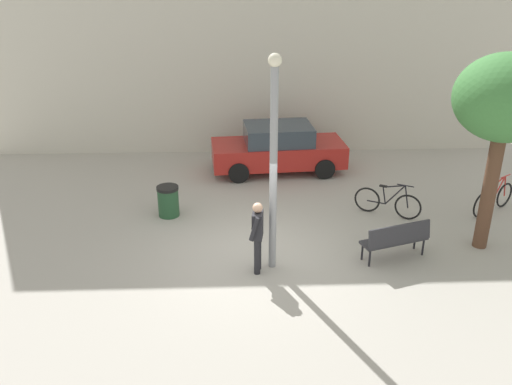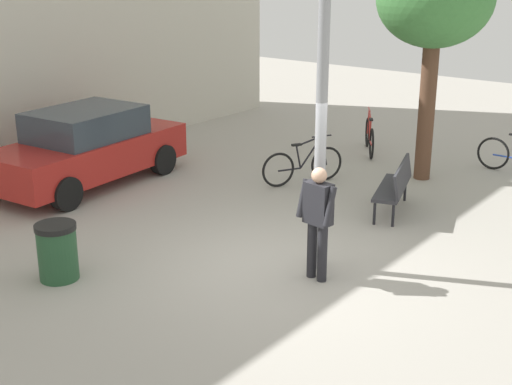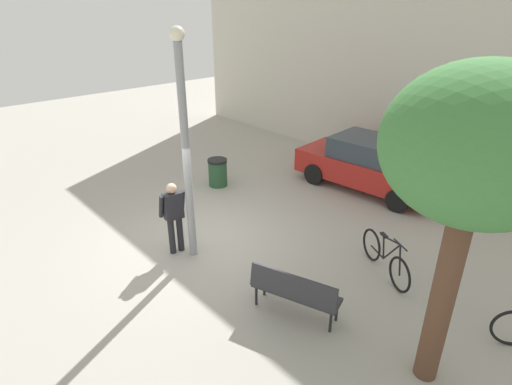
{
  "view_description": "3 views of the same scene",
  "coord_description": "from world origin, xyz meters",
  "views": [
    {
      "loc": [
        -0.46,
        -11.16,
        6.52
      ],
      "look_at": [
        0.01,
        0.98,
        1.2
      ],
      "focal_mm": 38.52,
      "sensor_mm": 36.0,
      "label": 1
    },
    {
      "loc": [
        -7.95,
        -5.7,
        4.45
      ],
      "look_at": [
        0.75,
        1.06,
        0.76
      ],
      "focal_mm": 50.05,
      "sensor_mm": 36.0,
      "label": 2
    },
    {
      "loc": [
        7.0,
        -4.65,
        5.17
      ],
      "look_at": [
        0.78,
        1.04,
        1.21
      ],
      "focal_mm": 28.93,
      "sensor_mm": 36.0,
      "label": 3
    }
  ],
  "objects": [
    {
      "name": "park_bench",
      "position": [
        3.17,
        -0.24,
        0.55
      ],
      "size": [
        1.67,
        0.96,
        0.92
      ],
      "color": "#2D2D33",
      "rests_on": "ground_plane"
    },
    {
      "name": "person_by_lamppost",
      "position": [
        -0.02,
        -0.64,
        0.97
      ],
      "size": [
        0.34,
        0.62,
        1.67
      ],
      "color": "#232328",
      "rests_on": "ground_plane"
    },
    {
      "name": "ground_plane",
      "position": [
        0.0,
        0.0,
        0.0
      ],
      "size": [
        36.0,
        36.0,
        0.0
      ],
      "primitive_type": "plane",
      "color": "#A8A399"
    },
    {
      "name": "bicycle_black",
      "position": [
        3.59,
        2.05,
        0.38
      ],
      "size": [
        1.62,
        0.9,
        0.97
      ],
      "color": "black",
      "rests_on": "ground_plane"
    },
    {
      "name": "parked_car_red",
      "position": [
        0.89,
        5.45,
        0.77
      ],
      "size": [
        4.33,
        2.09,
        1.55
      ],
      "color": "#AD231E",
      "rests_on": "ground_plane"
    },
    {
      "name": "lamppost",
      "position": [
        0.32,
        -0.43,
        2.61
      ],
      "size": [
        0.28,
        0.28,
        4.75
      ],
      "color": "gray",
      "rests_on": "ground_plane"
    },
    {
      "name": "plaza_tree",
      "position": [
        5.4,
        0.29,
        3.58
      ],
      "size": [
        2.27,
        2.27,
        4.62
      ],
      "color": "brown",
      "rests_on": "ground_plane"
    },
    {
      "name": "trash_bin",
      "position": [
        -2.29,
        2.28,
        0.42
      ],
      "size": [
        0.59,
        0.59,
        0.84
      ],
      "color": "#234C2D",
      "rests_on": "ground_plane"
    },
    {
      "name": "building_facade",
      "position": [
        0.0,
        8.42,
        4.39
      ],
      "size": [
        18.21,
        2.0,
        8.78
      ],
      "primitive_type": "cube",
      "color": "beige",
      "rests_on": "ground_plane"
    }
  ]
}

